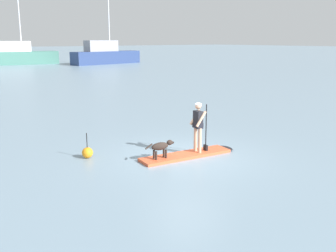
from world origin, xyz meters
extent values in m
plane|color=gray|center=(0.00, 0.00, 0.00)|extent=(400.00, 400.00, 0.00)
cube|color=#E55933|center=(0.00, 0.00, 0.05)|extent=(3.38, 1.20, 0.10)
ellipsoid|color=black|center=(1.64, -0.22, 0.05)|extent=(0.65, 0.80, 0.10)
cylinder|color=tan|center=(0.49, 0.06, 0.54)|extent=(0.12, 0.12, 0.88)
cylinder|color=tan|center=(0.46, -0.19, 0.54)|extent=(0.12, 0.12, 0.88)
cube|color=black|center=(0.48, -0.06, 1.06)|extent=(0.27, 0.39, 0.20)
cube|color=black|center=(0.48, -0.06, 1.27)|extent=(0.24, 0.36, 0.57)
sphere|color=tan|center=(0.48, -0.06, 1.72)|extent=(0.22, 0.22, 0.22)
ellipsoid|color=white|center=(0.48, -0.06, 1.78)|extent=(0.23, 0.23, 0.11)
cylinder|color=tan|center=(0.50, 0.12, 1.31)|extent=(0.43, 0.14, 0.54)
cylinder|color=tan|center=(0.45, -0.25, 1.31)|extent=(0.43, 0.14, 0.54)
cylinder|color=black|center=(0.82, -0.11, 0.93)|extent=(0.04, 0.04, 1.65)
cube|color=black|center=(0.82, -0.11, 0.20)|extent=(0.10, 0.19, 0.20)
ellipsoid|color=#2D231E|center=(-1.01, 0.14, 0.51)|extent=(0.64, 0.30, 0.26)
ellipsoid|color=#2D231E|center=(-0.64, 0.09, 0.59)|extent=(0.24, 0.19, 0.18)
ellipsoid|color=black|center=(-0.53, 0.07, 0.57)|extent=(0.13, 0.10, 0.08)
cylinder|color=#2D231E|center=(-1.41, 0.19, 0.56)|extent=(0.27, 0.09, 0.18)
cylinder|color=#2D231E|center=(-0.81, 0.19, 0.24)|extent=(0.07, 0.07, 0.28)
cylinder|color=#2D231E|center=(-0.83, 0.03, 0.24)|extent=(0.07, 0.07, 0.28)
cylinder|color=#2D231E|center=(-1.18, 0.24, 0.24)|extent=(0.07, 0.07, 0.28)
cylinder|color=#2D231E|center=(-1.20, 0.08, 0.24)|extent=(0.07, 0.07, 0.28)
cube|color=#3F7266|center=(10.98, 53.91, 1.02)|extent=(12.30, 5.05, 2.03)
cube|color=silver|center=(10.08, 53.91, 2.83)|extent=(5.68, 3.26, 1.60)
cylinder|color=silver|center=(11.57, 53.91, 7.13)|extent=(0.20, 0.20, 10.19)
cylinder|color=silver|center=(10.08, 53.91, 3.23)|extent=(4.15, 0.75, 0.14)
cube|color=navy|center=(22.69, 46.48, 1.01)|extent=(12.41, 4.09, 2.02)
cube|color=gray|center=(21.78, 46.48, 2.88)|extent=(5.68, 2.56, 1.73)
cylinder|color=silver|center=(23.30, 46.48, 6.34)|extent=(0.20, 0.20, 8.64)
cylinder|color=silver|center=(21.78, 46.48, 3.22)|extent=(4.24, 0.73, 0.14)
sphere|color=orange|center=(-2.74, 1.92, 0.19)|extent=(0.37, 0.37, 0.37)
cylinder|color=black|center=(-2.74, 1.92, 0.62)|extent=(0.03, 0.03, 0.50)
camera|label=1|loc=(-8.25, -9.63, 3.95)|focal=41.10mm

